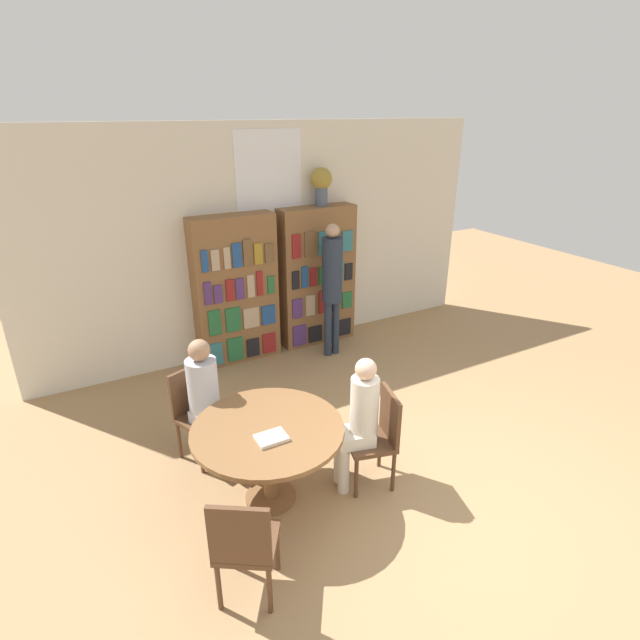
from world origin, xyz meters
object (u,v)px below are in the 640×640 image
object	(u,v)px
seated_reader_left	(206,395)
librarian_standing	(332,278)
seated_reader_right	(359,417)
chair_near_camera	(244,543)
reading_table	(268,439)
chair_far_side	(378,433)
bookshelf_right	(317,277)
bookshelf_left	(236,291)
flower_vase	(321,183)
chair_left_side	(197,409)

from	to	relation	value
seated_reader_left	librarian_standing	bearing A→B (deg)	-167.67
seated_reader_right	chair_near_camera	bearing A→B (deg)	130.36
chair_near_camera	reading_table	bearing A→B (deg)	90.00
chair_far_side	librarian_standing	bearing A→B (deg)	-6.16
reading_table	seated_reader_right	size ratio (longest dim) A/B	1.00
bookshelf_right	bookshelf_left	bearing A→B (deg)	-179.99
flower_vase	chair_near_camera	world-z (taller)	flower_vase
flower_vase	seated_reader_right	world-z (taller)	flower_vase
reading_table	chair_near_camera	world-z (taller)	chair_near_camera
reading_table	chair_left_side	xyz separation A→B (m)	(-0.35, 0.90, -0.11)
reading_table	librarian_standing	distance (m)	2.88
librarian_standing	bookshelf_left	bearing A→B (deg)	156.38
flower_vase	reading_table	size ratio (longest dim) A/B	0.39
bookshelf_right	seated_reader_left	size ratio (longest dim) A/B	1.53
flower_vase	seated_reader_left	bearing A→B (deg)	-139.63
seated_reader_left	chair_near_camera	bearing A→B (deg)	60.07
chair_left_side	chair_far_side	size ratio (longest dim) A/B	1.00
chair_far_side	seated_reader_right	size ratio (longest dim) A/B	0.72
chair_far_side	seated_reader_right	distance (m)	0.27
bookshelf_left	chair_near_camera	size ratio (longest dim) A/B	2.15
chair_left_side	chair_far_side	xyz separation A→B (m)	(1.28, -1.15, 0.00)
reading_table	librarian_standing	bearing A→B (deg)	49.20
seated_reader_left	chair_far_side	bearing A→B (deg)	119.93
chair_left_side	seated_reader_right	xyz separation A→B (m)	(1.10, -1.10, 0.20)
flower_vase	seated_reader_right	bearing A→B (deg)	-113.08
flower_vase	chair_far_side	distance (m)	3.54
reading_table	bookshelf_left	bearing A→B (deg)	74.97
bookshelf_left	chair_far_side	xyz separation A→B (m)	(0.22, -2.90, -0.46)
chair_left_side	bookshelf_left	bearing A→B (deg)	-142.31
seated_reader_right	chair_left_side	bearing A→B (deg)	59.94
chair_near_camera	chair_left_side	xyz separation A→B (m)	(0.18, 1.71, 0.00)
bookshelf_right	flower_vase	world-z (taller)	flower_vase
flower_vase	reading_table	distance (m)	3.68
bookshelf_right	reading_table	bearing A→B (deg)	-125.69
seated_reader_right	librarian_standing	world-z (taller)	librarian_standing
chair_left_side	bookshelf_right	bearing A→B (deg)	-163.27
flower_vase	librarian_standing	bearing A→B (deg)	-103.07
chair_near_camera	seated_reader_right	size ratio (longest dim) A/B	0.72
bookshelf_right	chair_near_camera	size ratio (longest dim) A/B	2.15
chair_near_camera	bookshelf_left	bearing A→B (deg)	103.23
reading_table	chair_left_side	size ratio (longest dim) A/B	1.40
chair_left_side	reading_table	bearing A→B (deg)	90.00
flower_vase	chair_far_side	size ratio (longest dim) A/B	0.55
chair_left_side	librarian_standing	world-z (taller)	librarian_standing
reading_table	chair_far_side	bearing A→B (deg)	-14.88
reading_table	seated_reader_right	xyz separation A→B (m)	(0.76, -0.20, 0.09)
chair_left_side	seated_reader_left	size ratio (longest dim) A/B	0.71
librarian_standing	seated_reader_left	bearing A→B (deg)	-146.54
bookshelf_right	seated_reader_left	xyz separation A→B (m)	(-2.19, -1.92, -0.23)
bookshelf_right	chair_near_camera	world-z (taller)	bookshelf_right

